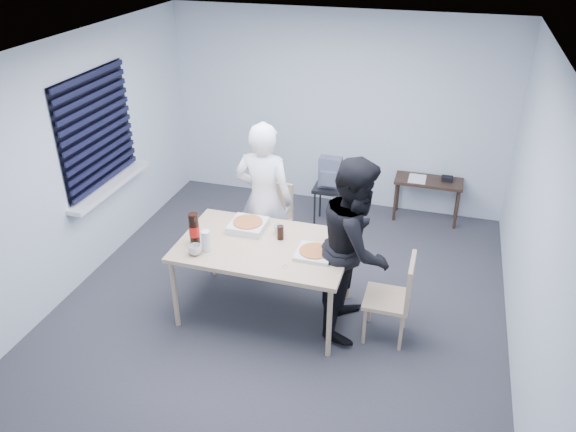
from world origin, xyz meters
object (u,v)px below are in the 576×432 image
(person_white, at_px, (264,200))
(soda_bottle, at_px, (194,229))
(backpack, at_px, (330,173))
(chair_far, at_px, (273,215))
(mug_b, at_px, (279,229))
(person_black, at_px, (356,247))
(mug_a, at_px, (195,250))
(dining_table, at_px, (264,249))
(stool, at_px, (329,194))
(side_table, at_px, (428,185))
(chair_right, at_px, (397,294))

(person_white, bearing_deg, soda_bottle, 66.21)
(soda_bottle, bearing_deg, backpack, 68.27)
(chair_far, relative_size, mug_b, 8.90)
(person_black, bearing_deg, mug_a, 106.58)
(dining_table, distance_m, chair_far, 1.14)
(backpack, xyz_separation_m, mug_b, (-0.14, -1.73, 0.12))
(mug_b, xyz_separation_m, soda_bottle, (-0.71, -0.41, 0.11))
(stool, height_order, mug_a, mug_a)
(person_black, xyz_separation_m, soda_bottle, (-1.52, -0.25, 0.07))
(dining_table, distance_m, person_white, 0.78)
(mug_b, bearing_deg, dining_table, -106.72)
(person_white, height_order, backpack, person_white)
(person_white, distance_m, mug_b, 0.58)
(side_table, height_order, mug_a, mug_a)
(stool, relative_size, backpack, 1.37)
(mug_b, bearing_deg, person_white, 123.05)
(person_white, bearing_deg, stool, -110.02)
(person_white, height_order, soda_bottle, person_white)
(mug_b, bearing_deg, backpack, 85.42)
(stool, relative_size, mug_b, 5.41)
(dining_table, height_order, backpack, backpack)
(mug_a, bearing_deg, soda_bottle, 114.72)
(person_black, distance_m, mug_b, 0.82)
(chair_far, distance_m, mug_b, 0.97)
(chair_right, distance_m, soda_bottle, 2.00)
(chair_far, relative_size, soda_bottle, 2.76)
(chair_right, height_order, soda_bottle, soda_bottle)
(chair_far, distance_m, soda_bottle, 1.38)
(chair_right, height_order, person_white, person_white)
(person_white, distance_m, mug_a, 1.13)
(chair_right, distance_m, person_white, 1.77)
(stool, bearing_deg, dining_table, -96.07)
(dining_table, xyz_separation_m, stool, (0.21, 1.98, -0.31))
(dining_table, bearing_deg, mug_b, 73.28)
(mug_b, bearing_deg, stool, 85.45)
(side_table, bearing_deg, person_black, -102.71)
(soda_bottle, bearing_deg, mug_a, -65.28)
(side_table, relative_size, stool, 1.59)
(chair_far, bearing_deg, mug_b, -68.37)
(dining_table, xyz_separation_m, side_table, (1.41, 2.46, -0.25))
(stool, height_order, soda_bottle, soda_bottle)
(dining_table, relative_size, person_black, 0.93)
(side_table, height_order, backpack, backpack)
(backpack, bearing_deg, chair_far, -141.38)
(chair_right, height_order, side_table, chair_right)
(side_table, relative_size, mug_b, 8.61)
(mug_b, bearing_deg, person_black, -11.53)
(side_table, distance_m, mug_a, 3.46)
(mug_a, bearing_deg, chair_far, 78.26)
(chair_right, xyz_separation_m, person_white, (-1.55, 0.76, 0.37))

